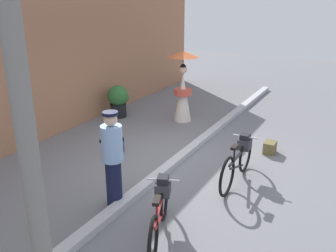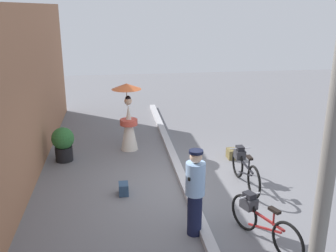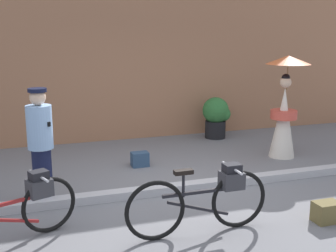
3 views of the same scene
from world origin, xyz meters
TOP-DOWN VIEW (x-y plane):
  - ground_plane at (0.00, 0.00)m, footprint 30.00×30.00m
  - building_wall at (0.00, 3.56)m, footprint 14.00×0.40m
  - sidewalk_curb at (0.00, 0.00)m, footprint 14.00×0.20m
  - bicycle_near_officer at (-2.31, -0.90)m, footprint 1.61×0.72m
  - bicycle_far_side at (-0.17, -1.34)m, footprint 1.77×0.48m
  - person_officer at (-1.94, 0.17)m, footprint 0.34×0.34m
  - person_with_parasol at (2.46, 1.13)m, footprint 0.82×0.82m
  - potted_plant_by_door at (1.88, 2.86)m, footprint 0.60×0.58m
  - backpack_on_pavement at (-0.26, 1.37)m, footprint 0.30×0.21m
  - backpack_spare at (1.38, -1.56)m, footprint 0.33×0.23m
  - utility_pole at (-4.26, -0.76)m, footprint 0.18×0.18m

SIDE VIEW (x-z plane):
  - ground_plane at x=0.00m, z-range 0.00..0.00m
  - sidewalk_curb at x=0.00m, z-range 0.00..0.12m
  - backpack_on_pavement at x=-0.26m, z-range 0.01..0.26m
  - backpack_spare at x=1.38m, z-range 0.01..0.26m
  - bicycle_near_officer at x=-2.31m, z-range 0.03..0.81m
  - bicycle_far_side at x=-0.17m, z-range 0.03..0.84m
  - potted_plant_by_door at x=1.88m, z-range 0.05..0.96m
  - person_officer at x=-1.94m, z-range 0.05..1.65m
  - person_with_parasol at x=2.46m, z-range 0.01..1.91m
  - building_wall at x=0.00m, z-range 0.00..3.97m
  - utility_pole at x=-4.26m, z-range 0.00..4.80m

